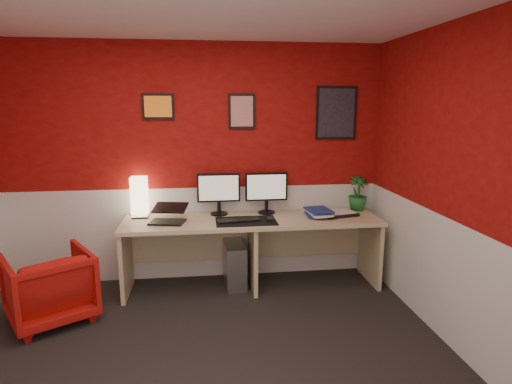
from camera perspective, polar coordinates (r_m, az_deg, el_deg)
name	(u,v)px	position (r m, az deg, el deg)	size (l,w,h in m)	color
ground	(194,371)	(3.36, -8.19, -22.48)	(4.00, 3.50, 0.01)	black
wall_back	(193,164)	(4.58, -8.36, 3.63)	(4.00, 0.01, 2.50)	maroon
wall_front	(171,350)	(1.22, -11.16, -19.84)	(4.00, 0.01, 2.50)	maroon
wall_right	(471,193)	(3.43, 26.66, -0.17)	(0.01, 3.50, 2.50)	maroon
wainscot_back	(195,233)	(4.74, -8.09, -5.40)	(4.00, 0.01, 1.00)	silver
wainscot_right	(461,291)	(3.64, 25.50, -11.79)	(0.01, 3.50, 1.00)	silver
desk	(252,253)	(4.48, -0.47, -8.09)	(2.60, 0.65, 0.73)	tan
shoji_lamp	(140,198)	(4.55, -15.18, -0.80)	(0.16, 0.16, 0.40)	#FFE5B2
laptop	(167,212)	(4.29, -11.72, -2.63)	(0.33, 0.23, 0.22)	black
monitor_left	(219,188)	(4.50, -4.97, 0.59)	(0.45, 0.06, 0.58)	black
monitor_right	(267,186)	(4.54, 1.41, 0.74)	(0.45, 0.06, 0.58)	black
desk_mat	(246,221)	(4.28, -1.33, -3.88)	(0.60, 0.38, 0.01)	black
keyboard	(239,220)	(4.28, -2.32, -3.74)	(0.42, 0.14, 0.02)	black
mouse	(270,219)	(4.28, 1.90, -3.63)	(0.06, 0.10, 0.03)	black
book_bottom	(306,215)	(4.50, 6.68, -3.07)	(0.20, 0.26, 0.02)	navy
book_middle	(309,214)	(4.44, 7.09, -2.93)	(0.22, 0.30, 0.02)	silver
book_top	(308,211)	(4.45, 6.95, -2.55)	(0.23, 0.31, 0.03)	navy
zen_tray	(339,214)	(4.60, 10.92, -2.84)	(0.35, 0.25, 0.03)	black
potted_plant	(358,193)	(4.82, 13.36, -0.15)	(0.21, 0.21, 0.38)	#19591E
pc_tower	(235,264)	(4.58, -2.85, -9.53)	(0.20, 0.45, 0.45)	#99999E
armchair	(49,286)	(4.25, -25.71, -11.22)	(0.67, 0.68, 0.62)	red
art_left	(158,106)	(4.54, -12.85, 11.00)	(0.32, 0.02, 0.26)	orange
art_center	(242,111)	(4.54, -1.89, 10.65)	(0.28, 0.02, 0.36)	red
art_right	(336,113)	(4.75, 10.59, 10.26)	(0.44, 0.02, 0.56)	black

